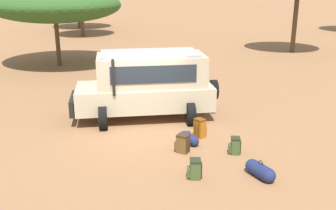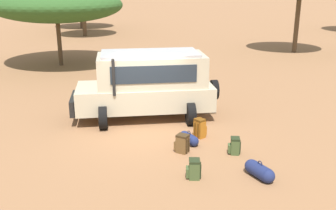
{
  "view_description": "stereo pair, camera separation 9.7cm",
  "coord_description": "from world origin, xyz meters",
  "px_view_note": "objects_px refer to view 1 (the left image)",
  "views": [
    {
      "loc": [
        3.11,
        -12.05,
        4.94
      ],
      "look_at": [
        0.82,
        -0.11,
        1.0
      ],
      "focal_mm": 42.0,
      "sensor_mm": 36.0,
      "label": 1
    },
    {
      "loc": [
        3.2,
        -12.03,
        4.94
      ],
      "look_at": [
        0.82,
        -0.11,
        1.0
      ],
      "focal_mm": 42.0,
      "sensor_mm": 36.0,
      "label": 2
    }
  ],
  "objects_px": {
    "duffel_bag_low_black_case": "(260,171)",
    "duffel_bag_soft_canvas": "(189,138)",
    "backpack_outermost": "(195,169)",
    "acacia_tree_centre_back": "(54,5)",
    "backpack_beside_front_wheel": "(183,144)",
    "backpack_cluster_center": "(200,128)",
    "safari_vehicle": "(147,84)",
    "backpack_near_rear_wheel": "(235,146)"
  },
  "relations": [
    {
      "from": "duffel_bag_low_black_case",
      "to": "duffel_bag_soft_canvas",
      "type": "relative_size",
      "value": 1.17
    },
    {
      "from": "backpack_near_rear_wheel",
      "to": "acacia_tree_centre_back",
      "type": "bearing_deg",
      "value": 135.21
    },
    {
      "from": "duffel_bag_low_black_case",
      "to": "backpack_cluster_center",
      "type": "bearing_deg",
      "value": 127.38
    },
    {
      "from": "backpack_cluster_center",
      "to": "duffel_bag_low_black_case",
      "type": "bearing_deg",
      "value": -52.62
    },
    {
      "from": "backpack_beside_front_wheel",
      "to": "acacia_tree_centre_back",
      "type": "relative_size",
      "value": 0.07
    },
    {
      "from": "backpack_near_rear_wheel",
      "to": "duffel_bag_soft_canvas",
      "type": "bearing_deg",
      "value": 160.72
    },
    {
      "from": "backpack_outermost",
      "to": "duffel_bag_low_black_case",
      "type": "distance_m",
      "value": 1.7
    },
    {
      "from": "backpack_near_rear_wheel",
      "to": "acacia_tree_centre_back",
      "type": "height_order",
      "value": "acacia_tree_centre_back"
    },
    {
      "from": "backpack_beside_front_wheel",
      "to": "backpack_near_rear_wheel",
      "type": "bearing_deg",
      "value": 7.13
    },
    {
      "from": "duffel_bag_low_black_case",
      "to": "safari_vehicle",
      "type": "bearing_deg",
      "value": 134.99
    },
    {
      "from": "backpack_beside_front_wheel",
      "to": "duffel_bag_low_black_case",
      "type": "height_order",
      "value": "backpack_beside_front_wheel"
    },
    {
      "from": "safari_vehicle",
      "to": "acacia_tree_centre_back",
      "type": "xyz_separation_m",
      "value": [
        -7.31,
        7.89,
        2.18
      ]
    },
    {
      "from": "backpack_beside_front_wheel",
      "to": "duffel_bag_soft_canvas",
      "type": "distance_m",
      "value": 0.71
    },
    {
      "from": "safari_vehicle",
      "to": "backpack_cluster_center",
      "type": "distance_m",
      "value": 2.8
    },
    {
      "from": "acacia_tree_centre_back",
      "to": "backpack_near_rear_wheel",
      "type": "bearing_deg",
      "value": -44.79
    },
    {
      "from": "backpack_near_rear_wheel",
      "to": "acacia_tree_centre_back",
      "type": "relative_size",
      "value": 0.07
    },
    {
      "from": "backpack_outermost",
      "to": "duffel_bag_low_black_case",
      "type": "xyz_separation_m",
      "value": [
        1.66,
        0.36,
        -0.06
      ]
    },
    {
      "from": "backpack_near_rear_wheel",
      "to": "acacia_tree_centre_back",
      "type": "xyz_separation_m",
      "value": [
        -10.57,
        10.49,
        3.23
      ]
    },
    {
      "from": "backpack_cluster_center",
      "to": "backpack_near_rear_wheel",
      "type": "height_order",
      "value": "backpack_cluster_center"
    },
    {
      "from": "backpack_outermost",
      "to": "acacia_tree_centre_back",
      "type": "bearing_deg",
      "value": 128.2
    },
    {
      "from": "backpack_beside_front_wheel",
      "to": "safari_vehicle",
      "type": "bearing_deg",
      "value": 121.83
    },
    {
      "from": "backpack_near_rear_wheel",
      "to": "duffel_bag_low_black_case",
      "type": "bearing_deg",
      "value": -62.88
    },
    {
      "from": "acacia_tree_centre_back",
      "to": "duffel_bag_soft_canvas",
      "type": "bearing_deg",
      "value": -47.54
    },
    {
      "from": "backpack_near_rear_wheel",
      "to": "backpack_outermost",
      "type": "bearing_deg",
      "value": -119.83
    },
    {
      "from": "backpack_near_rear_wheel",
      "to": "duffel_bag_soft_canvas",
      "type": "relative_size",
      "value": 0.71
    },
    {
      "from": "duffel_bag_low_black_case",
      "to": "duffel_bag_soft_canvas",
      "type": "distance_m",
      "value": 2.8
    },
    {
      "from": "safari_vehicle",
      "to": "duffel_bag_soft_canvas",
      "type": "bearing_deg",
      "value": -48.93
    },
    {
      "from": "duffel_bag_low_black_case",
      "to": "acacia_tree_centre_back",
      "type": "bearing_deg",
      "value": 133.56
    },
    {
      "from": "safari_vehicle",
      "to": "backpack_outermost",
      "type": "distance_m",
      "value": 4.99
    },
    {
      "from": "backpack_cluster_center",
      "to": "safari_vehicle",
      "type": "bearing_deg",
      "value": 143.83
    },
    {
      "from": "backpack_outermost",
      "to": "duffel_bag_low_black_case",
      "type": "relative_size",
      "value": 0.61
    },
    {
      "from": "duffel_bag_soft_canvas",
      "to": "backpack_beside_front_wheel",
      "type": "bearing_deg",
      "value": -98.32
    },
    {
      "from": "backpack_cluster_center",
      "to": "duffel_bag_soft_canvas",
      "type": "xyz_separation_m",
      "value": [
        -0.27,
        -0.57,
        -0.15
      ]
    },
    {
      "from": "backpack_cluster_center",
      "to": "duffel_bag_low_black_case",
      "type": "height_order",
      "value": "backpack_cluster_center"
    },
    {
      "from": "safari_vehicle",
      "to": "backpack_beside_front_wheel",
      "type": "xyz_separation_m",
      "value": [
        1.74,
        -2.8,
        -1.02
      ]
    },
    {
      "from": "backpack_beside_front_wheel",
      "to": "backpack_near_rear_wheel",
      "type": "distance_m",
      "value": 1.54
    },
    {
      "from": "safari_vehicle",
      "to": "duffel_bag_low_black_case",
      "type": "relative_size",
      "value": 6.46
    },
    {
      "from": "safari_vehicle",
      "to": "backpack_near_rear_wheel",
      "type": "xyz_separation_m",
      "value": [
        3.26,
        -2.61,
        -1.05
      ]
    },
    {
      "from": "duffel_bag_low_black_case",
      "to": "acacia_tree_centre_back",
      "type": "height_order",
      "value": "acacia_tree_centre_back"
    },
    {
      "from": "backpack_near_rear_wheel",
      "to": "duffel_bag_low_black_case",
      "type": "xyz_separation_m",
      "value": [
        0.69,
        -1.34,
        -0.06
      ]
    },
    {
      "from": "duffel_bag_soft_canvas",
      "to": "acacia_tree_centre_back",
      "type": "xyz_separation_m",
      "value": [
        -9.14,
        10.0,
        3.31
      ]
    },
    {
      "from": "backpack_cluster_center",
      "to": "duffel_bag_low_black_case",
      "type": "relative_size",
      "value": 0.75
    }
  ]
}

